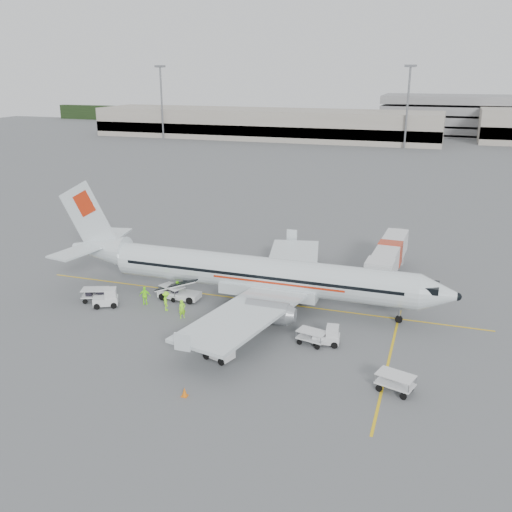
# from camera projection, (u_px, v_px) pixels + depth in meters

# --- Properties ---
(ground) EXTENTS (360.00, 360.00, 0.00)m
(ground) POSITION_uv_depth(u_px,v_px,m) (249.00, 300.00, 54.73)
(ground) COLOR #56595B
(stripe_lead) EXTENTS (44.00, 0.20, 0.01)m
(stripe_lead) POSITION_uv_depth(u_px,v_px,m) (249.00, 300.00, 54.73)
(stripe_lead) COLOR yellow
(stripe_lead) RESTS_ON ground
(stripe_cross) EXTENTS (0.20, 20.00, 0.01)m
(stripe_cross) POSITION_uv_depth(u_px,v_px,m) (389.00, 360.00, 43.30)
(stripe_cross) COLOR yellow
(stripe_cross) RESTS_ON ground
(terminal_west) EXTENTS (110.00, 22.00, 9.00)m
(terminal_west) POSITION_uv_depth(u_px,v_px,m) (264.00, 124.00, 182.54)
(terminal_west) COLOR gray
(terminal_west) RESTS_ON ground
(parking_garage) EXTENTS (62.00, 24.00, 14.00)m
(parking_garage) POSITION_uv_depth(u_px,v_px,m) (478.00, 114.00, 189.21)
(parking_garage) COLOR slate
(parking_garage) RESTS_ON ground
(treeline) EXTENTS (300.00, 3.00, 6.00)m
(treeline) POSITION_uv_depth(u_px,v_px,m) (404.00, 121.00, 211.51)
(treeline) COLOR black
(treeline) RESTS_ON ground
(mast_west) EXTENTS (3.20, 1.20, 22.00)m
(mast_west) POSITION_uv_depth(u_px,v_px,m) (162.00, 103.00, 178.74)
(mast_west) COLOR slate
(mast_west) RESTS_ON ground
(mast_center) EXTENTS (3.20, 1.20, 22.00)m
(mast_center) POSITION_uv_depth(u_px,v_px,m) (407.00, 108.00, 156.14)
(mast_center) COLOR slate
(mast_center) RESTS_ON ground
(aircraft) EXTENTS (37.87, 29.80, 10.37)m
(aircraft) POSITION_uv_depth(u_px,v_px,m) (261.00, 252.00, 52.09)
(aircraft) COLOR silver
(aircraft) RESTS_ON ground
(jet_bridge) EXTENTS (3.68, 15.86, 4.13)m
(jet_bridge) POSITION_uv_depth(u_px,v_px,m) (389.00, 261.00, 59.19)
(jet_bridge) COLOR silver
(jet_bridge) RESTS_ON ground
(belt_loader) EXTENTS (5.36, 2.11, 2.88)m
(belt_loader) POSITION_uv_depth(u_px,v_px,m) (179.00, 285.00, 54.41)
(belt_loader) COLOR silver
(belt_loader) RESTS_ON ground
(tug_fore) EXTENTS (2.23, 1.42, 1.63)m
(tug_fore) POSITION_uv_depth(u_px,v_px,m) (326.00, 335.00, 45.62)
(tug_fore) COLOR silver
(tug_fore) RESTS_ON ground
(tug_mid) EXTENTS (2.50, 1.91, 1.71)m
(tug_mid) POSITION_uv_depth(u_px,v_px,m) (219.00, 349.00, 43.25)
(tug_mid) COLOR silver
(tug_mid) RESTS_ON ground
(tug_aft) EXTENTS (2.59, 2.18, 1.74)m
(tug_aft) POSITION_uv_depth(u_px,v_px,m) (105.00, 298.00, 52.93)
(tug_aft) COLOR silver
(tug_aft) RESTS_ON ground
(cart_loaded_a) EXTENTS (2.80, 2.27, 1.27)m
(cart_loaded_a) POSITION_uv_depth(u_px,v_px,m) (172.00, 292.00, 54.90)
(cart_loaded_a) COLOR silver
(cart_loaded_a) RESTS_ON ground
(cart_loaded_b) EXTENTS (2.79, 2.20, 1.28)m
(cart_loaded_b) POSITION_uv_depth(u_px,v_px,m) (95.00, 295.00, 54.20)
(cart_loaded_b) COLOR silver
(cart_loaded_b) RESTS_ON ground
(cart_empty_a) EXTENTS (2.52, 1.83, 1.19)m
(cart_empty_a) POSITION_uv_depth(u_px,v_px,m) (312.00, 337.00, 45.69)
(cart_empty_a) COLOR silver
(cart_empty_a) RESTS_ON ground
(cart_empty_b) EXTENTS (2.83, 2.16, 1.31)m
(cart_empty_b) POSITION_uv_depth(u_px,v_px,m) (395.00, 383.00, 38.96)
(cart_empty_b) COLOR silver
(cart_empty_b) RESTS_ON ground
(cone_nose) EXTENTS (0.42, 0.42, 0.69)m
(cone_nose) POSITION_uv_depth(u_px,v_px,m) (405.00, 295.00, 54.85)
(cone_nose) COLOR orange
(cone_nose) RESTS_ON ground
(cone_port) EXTENTS (0.32, 0.32, 0.53)m
(cone_port) POSITION_uv_depth(u_px,v_px,m) (306.00, 250.00, 69.01)
(cone_port) COLOR orange
(cone_port) RESTS_ON ground
(cone_stbd) EXTENTS (0.42, 0.42, 0.69)m
(cone_stbd) POSITION_uv_depth(u_px,v_px,m) (184.00, 392.00, 38.45)
(cone_stbd) COLOR orange
(cone_stbd) RESTS_ON ground
(crew_a) EXTENTS (0.73, 0.73, 1.72)m
(crew_a) POSITION_uv_depth(u_px,v_px,m) (182.00, 309.00, 50.45)
(crew_a) COLOR #85EB1A
(crew_a) RESTS_ON ground
(crew_b) EXTENTS (0.98, 0.93, 1.61)m
(crew_b) POSITION_uv_depth(u_px,v_px,m) (178.00, 289.00, 55.19)
(crew_b) COLOR #85EB1A
(crew_b) RESTS_ON ground
(crew_c) EXTENTS (1.17, 1.37, 1.84)m
(crew_c) POSITION_uv_depth(u_px,v_px,m) (166.00, 301.00, 52.05)
(crew_c) COLOR #85EB1A
(crew_c) RESTS_ON ground
(crew_d) EXTENTS (1.13, 0.73, 1.79)m
(crew_d) POSITION_uv_depth(u_px,v_px,m) (145.00, 296.00, 53.34)
(crew_d) COLOR #85EB1A
(crew_d) RESTS_ON ground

